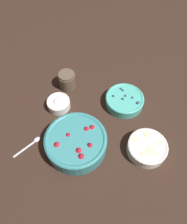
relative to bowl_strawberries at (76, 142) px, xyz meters
The scene contains 7 objects.
ground_plane 0.15m from the bowl_strawberries, 97.41° to the right, with size 4.00×4.00×0.00m, color black.
bowl_strawberries is the anchor object (origin of this frame).
bowl_blueberries 0.33m from the bowl_strawberries, 113.04° to the right, with size 0.19×0.19×0.05m.
bowl_bananas 0.30m from the bowl_strawberries, 162.73° to the right, with size 0.17×0.17×0.05m.
bowl_cream 0.24m from the bowl_strawberries, 45.08° to the right, with size 0.11×0.11×0.05m.
jar_chocolate 0.35m from the bowl_strawberries, 58.96° to the right, with size 0.09×0.09×0.09m.
spoon 0.20m from the bowl_strawberries, 16.95° to the left, with size 0.08×0.13×0.01m.
Camera 1 is at (-0.20, 0.49, 0.88)m, focal length 35.00 mm.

